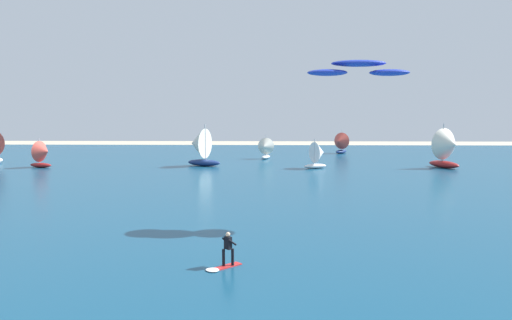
{
  "coord_description": "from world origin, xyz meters",
  "views": [
    {
      "loc": [
        0.13,
        -11.37,
        7.56
      ],
      "look_at": [
        -0.55,
        14.45,
        5.0
      ],
      "focal_mm": 36.1,
      "sensor_mm": 36.0,
      "label": 1
    }
  ],
  "objects_px": {
    "sailboat_leading": "(199,147)",
    "sailboat_anchored_offshore": "(318,155)",
    "sailboat_heeled_over": "(265,148)",
    "sailboat_center_horizon": "(449,148)",
    "kite": "(358,69)",
    "sailboat_trailing": "(340,143)",
    "kitesurfer": "(225,255)",
    "sailboat_outermost": "(43,154)"
  },
  "relations": [
    {
      "from": "kite",
      "to": "sailboat_leading",
      "type": "bearing_deg",
      "value": 113.95
    },
    {
      "from": "kite",
      "to": "sailboat_heeled_over",
      "type": "xyz_separation_m",
      "value": [
        -6.38,
        43.23,
        -8.41
      ]
    },
    {
      "from": "sailboat_heeled_over",
      "to": "sailboat_outermost",
      "type": "relative_size",
      "value": 0.93
    },
    {
      "from": "kitesurfer",
      "to": "sailboat_anchored_offshore",
      "type": "height_order",
      "value": "sailboat_anchored_offshore"
    },
    {
      "from": "kitesurfer",
      "to": "sailboat_heeled_over",
      "type": "distance_m",
      "value": 53.25
    },
    {
      "from": "sailboat_anchored_offshore",
      "to": "kite",
      "type": "bearing_deg",
      "value": -90.86
    },
    {
      "from": "sailboat_outermost",
      "to": "sailboat_trailing",
      "type": "distance_m",
      "value": 46.37
    },
    {
      "from": "kite",
      "to": "sailboat_heeled_over",
      "type": "relative_size",
      "value": 1.87
    },
    {
      "from": "kitesurfer",
      "to": "sailboat_leading",
      "type": "xyz_separation_m",
      "value": [
        -7.16,
        43.71,
        1.93
      ]
    },
    {
      "from": "sailboat_center_horizon",
      "to": "sailboat_heeled_over",
      "type": "bearing_deg",
      "value": 153.42
    },
    {
      "from": "sailboat_heeled_over",
      "to": "sailboat_trailing",
      "type": "distance_m",
      "value": 15.91
    },
    {
      "from": "kite",
      "to": "sailboat_heeled_over",
      "type": "bearing_deg",
      "value": 98.4
    },
    {
      "from": "sailboat_center_horizon",
      "to": "kite",
      "type": "bearing_deg",
      "value": -118.1
    },
    {
      "from": "kite",
      "to": "sailboat_leading",
      "type": "xyz_separation_m",
      "value": [
        -14.97,
        33.71,
        -7.51
      ]
    },
    {
      "from": "kite",
      "to": "kitesurfer",
      "type": "bearing_deg",
      "value": -128.0
    },
    {
      "from": "sailboat_leading",
      "to": "sailboat_center_horizon",
      "type": "height_order",
      "value": "sailboat_center_horizon"
    },
    {
      "from": "kitesurfer",
      "to": "sailboat_leading",
      "type": "distance_m",
      "value": 44.33
    },
    {
      "from": "sailboat_center_horizon",
      "to": "sailboat_trailing",
      "type": "relative_size",
      "value": 1.44
    },
    {
      "from": "sailboat_outermost",
      "to": "sailboat_leading",
      "type": "bearing_deg",
      "value": 7.66
    },
    {
      "from": "kitesurfer",
      "to": "sailboat_outermost",
      "type": "height_order",
      "value": "sailboat_outermost"
    },
    {
      "from": "kite",
      "to": "sailboat_trailing",
      "type": "relative_size",
      "value": 1.68
    },
    {
      "from": "sailboat_center_horizon",
      "to": "sailboat_trailing",
      "type": "xyz_separation_m",
      "value": [
        -10.71,
        21.42,
        -0.79
      ]
    },
    {
      "from": "sailboat_anchored_offshore",
      "to": "sailboat_outermost",
      "type": "bearing_deg",
      "value": -179.71
    },
    {
      "from": "sailboat_anchored_offshore",
      "to": "sailboat_heeled_over",
      "type": "bearing_deg",
      "value": 119.73
    },
    {
      "from": "sailboat_leading",
      "to": "sailboat_anchored_offshore",
      "type": "bearing_deg",
      "value": -9.11
    },
    {
      "from": "kite",
      "to": "sailboat_center_horizon",
      "type": "distance_m",
      "value": 36.58
    },
    {
      "from": "sailboat_heeled_over",
      "to": "sailboat_leading",
      "type": "height_order",
      "value": "sailboat_leading"
    },
    {
      "from": "sailboat_heeled_over",
      "to": "sailboat_outermost",
      "type": "bearing_deg",
      "value": -156.73
    },
    {
      "from": "sailboat_outermost",
      "to": "sailboat_center_horizon",
      "type": "bearing_deg",
      "value": 0.59
    },
    {
      "from": "kitesurfer",
      "to": "sailboat_trailing",
      "type": "relative_size",
      "value": 0.45
    },
    {
      "from": "sailboat_anchored_offshore",
      "to": "sailboat_center_horizon",
      "type": "xyz_separation_m",
      "value": [
        16.41,
        0.36,
        0.88
      ]
    },
    {
      "from": "sailboat_heeled_over",
      "to": "sailboat_outermost",
      "type": "distance_m",
      "value": 30.8
    },
    {
      "from": "sailboat_leading",
      "to": "sailboat_trailing",
      "type": "distance_m",
      "value": 28.63
    },
    {
      "from": "sailboat_heeled_over",
      "to": "sailboat_center_horizon",
      "type": "relative_size",
      "value": 0.63
    },
    {
      "from": "sailboat_anchored_offshore",
      "to": "sailboat_outermost",
      "type": "distance_m",
      "value": 35.15
    },
    {
      "from": "kitesurfer",
      "to": "sailboat_outermost",
      "type": "bearing_deg",
      "value": 123.21
    },
    {
      "from": "sailboat_outermost",
      "to": "sailboat_center_horizon",
      "type": "distance_m",
      "value": 51.56
    },
    {
      "from": "sailboat_center_horizon",
      "to": "kitesurfer",
      "type": "bearing_deg",
      "value": -120.69
    },
    {
      "from": "kitesurfer",
      "to": "sailboat_leading",
      "type": "relative_size",
      "value": 0.32
    },
    {
      "from": "sailboat_outermost",
      "to": "sailboat_anchored_offshore",
      "type": "bearing_deg",
      "value": 0.29
    },
    {
      "from": "sailboat_trailing",
      "to": "kite",
      "type": "bearing_deg",
      "value": -96.62
    },
    {
      "from": "kitesurfer",
      "to": "sailboat_leading",
      "type": "height_order",
      "value": "sailboat_leading"
    }
  ]
}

